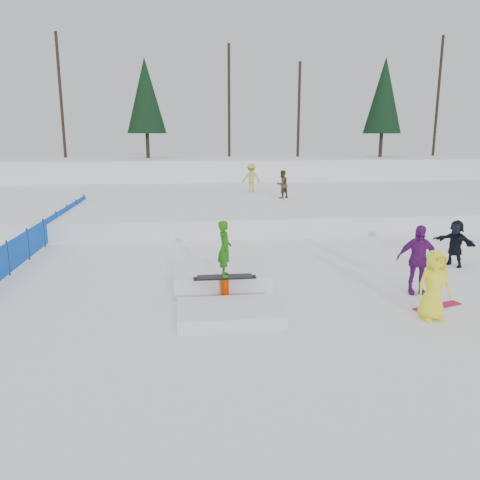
{
  "coord_description": "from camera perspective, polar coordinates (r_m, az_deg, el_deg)",
  "views": [
    {
      "loc": [
        -1.16,
        -11.67,
        4.16
      ],
      "look_at": [
        0.5,
        2.0,
        1.1
      ],
      "focal_mm": 35.0,
      "sensor_mm": 36.0,
      "label": 1
    }
  ],
  "objects": [
    {
      "name": "spectator_dark",
      "position": [
        16.73,
        24.77,
        -0.36
      ],
      "size": [
        1.11,
        1.45,
        1.53
      ],
      "primitive_type": "imported",
      "rotation": [
        0.0,
        0.0,
        -1.04
      ],
      "color": "black",
      "rests_on": "ground"
    },
    {
      "name": "treeline",
      "position": [
        40.75,
        3.63,
        17.13
      ],
      "size": [
        40.24,
        4.22,
        10.5
      ],
      "color": "black",
      "rests_on": "snow_berm"
    },
    {
      "name": "snow_berm",
      "position": [
        41.79,
        -5.38,
        8.41
      ],
      "size": [
        60.0,
        14.0,
        2.4
      ],
      "primitive_type": "cube",
      "color": "white",
      "rests_on": "ground"
    },
    {
      "name": "ground",
      "position": [
        12.44,
        -1.18,
        -7.01
      ],
      "size": [
        120.0,
        120.0,
        0.0
      ],
      "primitive_type": "plane",
      "color": "white"
    },
    {
      "name": "jib_rail_feature",
      "position": [
        12.61,
        -2.08,
        -5.29
      ],
      "size": [
        2.6,
        4.4,
        2.11
      ],
      "color": "white",
      "rests_on": "ground"
    },
    {
      "name": "spectator_yellow",
      "position": [
        11.66,
        22.57,
        -5.07
      ],
      "size": [
        0.83,
        0.56,
        1.65
      ],
      "primitive_type": "imported",
      "rotation": [
        0.0,
        0.0,
        0.05
      ],
      "color": "#FFF826",
      "rests_on": "ground"
    },
    {
      "name": "walker_ygreen",
      "position": [
        29.01,
        1.38,
        7.59
      ],
      "size": [
        1.15,
        0.7,
        1.73
      ],
      "primitive_type": "imported",
      "rotation": [
        0.0,
        0.0,
        3.2
      ],
      "color": "#ACAC38",
      "rests_on": "snow_midrise"
    },
    {
      "name": "snow_midrise",
      "position": [
        27.95,
        -4.5,
        4.76
      ],
      "size": [
        50.0,
        18.0,
        0.8
      ],
      "primitive_type": "cube",
      "color": "white",
      "rests_on": "ground"
    },
    {
      "name": "walker_olive",
      "position": [
        26.12,
        5.16,
        6.78
      ],
      "size": [
        0.94,
        0.88,
        1.54
      ],
      "primitive_type": "imported",
      "rotation": [
        0.0,
        0.0,
        3.68
      ],
      "color": "#43311A",
      "rests_on": "snow_midrise"
    },
    {
      "name": "safety_fence",
      "position": [
        19.37,
        -22.79,
        0.8
      ],
      "size": [
        0.05,
        16.0,
        1.1
      ],
      "color": "#0B47BA",
      "rests_on": "ground"
    },
    {
      "name": "loose_board_red",
      "position": [
        12.75,
        22.91,
        -7.47
      ],
      "size": [
        1.42,
        0.71,
        0.03
      ],
      "primitive_type": "cube",
      "rotation": [
        0.0,
        0.0,
        0.32
      ],
      "color": "#AB0E36",
      "rests_on": "ground"
    },
    {
      "name": "spectator_purple",
      "position": [
        13.36,
        20.83,
        -2.24
      ],
      "size": [
        1.18,
        0.68,
        1.88
      ],
      "primitive_type": "imported",
      "rotation": [
        0.0,
        0.0,
        -0.21
      ],
      "color": "#5B156B",
      "rests_on": "ground"
    }
  ]
}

